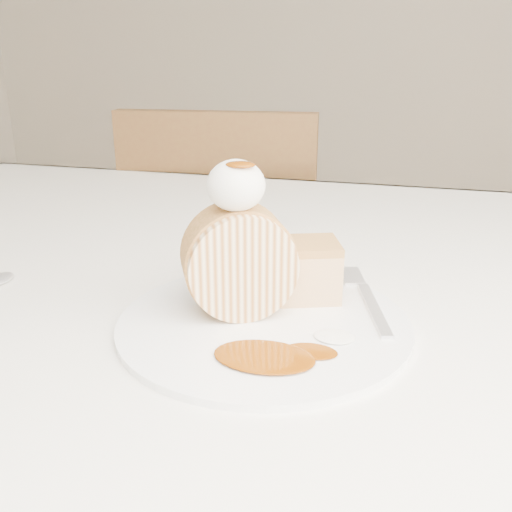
# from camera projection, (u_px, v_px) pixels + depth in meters

# --- Properties ---
(table) EXTENTS (1.40, 0.90, 0.75)m
(table) POSITION_uv_depth(u_px,v_px,m) (255.00, 328.00, 0.71)
(table) COLOR silver
(table) RESTS_ON ground
(chair_far) EXTENTS (0.45, 0.45, 0.87)m
(chair_far) POSITION_uv_depth(u_px,v_px,m) (228.00, 269.00, 1.34)
(chair_far) COLOR brown
(chair_far) RESTS_ON ground
(plate) EXTENTS (0.34, 0.34, 0.01)m
(plate) POSITION_uv_depth(u_px,v_px,m) (264.00, 323.00, 0.51)
(plate) COLOR white
(plate) RESTS_ON table
(roulade_slice) EXTENTS (0.11, 0.09, 0.10)m
(roulade_slice) POSITION_uv_depth(u_px,v_px,m) (239.00, 262.00, 0.51)
(roulade_slice) COLOR beige
(roulade_slice) RESTS_ON plate
(cake_chunk) EXTENTS (0.07, 0.07, 0.05)m
(cake_chunk) POSITION_uv_depth(u_px,v_px,m) (307.00, 273.00, 0.55)
(cake_chunk) COLOR #C9884C
(cake_chunk) RESTS_ON plate
(whipped_cream) EXTENTS (0.05, 0.05, 0.04)m
(whipped_cream) POSITION_uv_depth(u_px,v_px,m) (236.00, 185.00, 0.48)
(whipped_cream) COLOR white
(whipped_cream) RESTS_ON roulade_slice
(caramel_drizzle) EXTENTS (0.03, 0.02, 0.01)m
(caramel_drizzle) POSITION_uv_depth(u_px,v_px,m) (240.00, 158.00, 0.47)
(caramel_drizzle) COLOR #713204
(caramel_drizzle) RESTS_ON whipped_cream
(caramel_pool) EXTENTS (0.09, 0.08, 0.00)m
(caramel_pool) POSITION_uv_depth(u_px,v_px,m) (264.00, 356.00, 0.45)
(caramel_pool) COLOR #713204
(caramel_pool) RESTS_ON plate
(fork) EXTENTS (0.06, 0.16, 0.00)m
(fork) POSITION_uv_depth(u_px,v_px,m) (374.00, 309.00, 0.53)
(fork) COLOR silver
(fork) RESTS_ON plate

